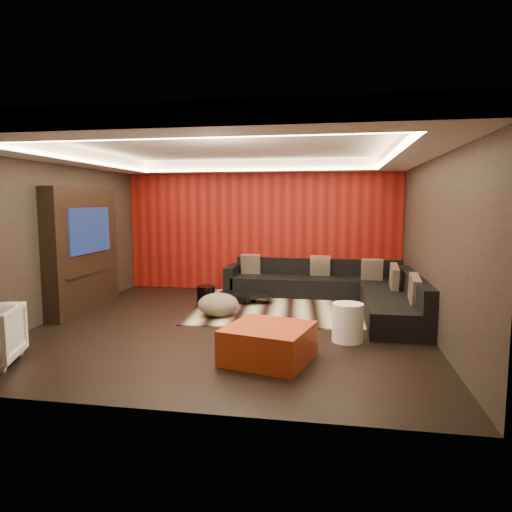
% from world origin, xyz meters
% --- Properties ---
extents(floor, '(6.00, 6.00, 0.02)m').
position_xyz_m(floor, '(0.00, 0.00, -0.01)').
color(floor, black).
rests_on(floor, ground).
extents(ceiling, '(6.00, 6.00, 0.02)m').
position_xyz_m(ceiling, '(0.00, 0.00, 2.81)').
color(ceiling, silver).
rests_on(ceiling, ground).
extents(wall_back, '(6.00, 0.02, 2.80)m').
position_xyz_m(wall_back, '(0.00, 3.01, 1.40)').
color(wall_back, black).
rests_on(wall_back, ground).
extents(wall_left, '(0.02, 6.00, 2.80)m').
position_xyz_m(wall_left, '(-3.01, 0.00, 1.40)').
color(wall_left, black).
rests_on(wall_left, ground).
extents(wall_right, '(0.02, 6.00, 2.80)m').
position_xyz_m(wall_right, '(3.01, 0.00, 1.40)').
color(wall_right, black).
rests_on(wall_right, ground).
extents(red_feature_wall, '(5.98, 0.05, 2.78)m').
position_xyz_m(red_feature_wall, '(0.00, 2.97, 1.40)').
color(red_feature_wall, '#6B0C0A').
rests_on(red_feature_wall, ground).
extents(soffit_back, '(6.00, 0.60, 0.22)m').
position_xyz_m(soffit_back, '(0.00, 2.70, 2.69)').
color(soffit_back, silver).
rests_on(soffit_back, ground).
extents(soffit_front, '(6.00, 0.60, 0.22)m').
position_xyz_m(soffit_front, '(0.00, -2.70, 2.69)').
color(soffit_front, silver).
rests_on(soffit_front, ground).
extents(soffit_left, '(0.60, 4.80, 0.22)m').
position_xyz_m(soffit_left, '(-2.70, 0.00, 2.69)').
color(soffit_left, silver).
rests_on(soffit_left, ground).
extents(soffit_right, '(0.60, 4.80, 0.22)m').
position_xyz_m(soffit_right, '(2.70, 0.00, 2.69)').
color(soffit_right, silver).
rests_on(soffit_right, ground).
extents(cove_back, '(4.80, 0.08, 0.04)m').
position_xyz_m(cove_back, '(0.00, 2.36, 2.60)').
color(cove_back, '#FFD899').
rests_on(cove_back, ground).
extents(cove_front, '(4.80, 0.08, 0.04)m').
position_xyz_m(cove_front, '(0.00, -2.36, 2.60)').
color(cove_front, '#FFD899').
rests_on(cove_front, ground).
extents(cove_left, '(0.08, 4.80, 0.04)m').
position_xyz_m(cove_left, '(-2.36, 0.00, 2.60)').
color(cove_left, '#FFD899').
rests_on(cove_left, ground).
extents(cove_right, '(0.08, 4.80, 0.04)m').
position_xyz_m(cove_right, '(2.36, 0.00, 2.60)').
color(cove_right, '#FFD899').
rests_on(cove_right, ground).
extents(tv_surround, '(0.30, 2.00, 2.20)m').
position_xyz_m(tv_surround, '(-2.85, 0.60, 1.10)').
color(tv_surround, black).
rests_on(tv_surround, ground).
extents(tv_screen, '(0.04, 1.30, 0.80)m').
position_xyz_m(tv_screen, '(-2.69, 0.60, 1.45)').
color(tv_screen, black).
rests_on(tv_screen, ground).
extents(tv_shelf, '(0.04, 1.60, 0.04)m').
position_xyz_m(tv_shelf, '(-2.69, 0.60, 0.70)').
color(tv_shelf, black).
rests_on(tv_shelf, ground).
extents(rug, '(4.23, 3.32, 0.02)m').
position_xyz_m(rug, '(1.02, 1.50, 0.01)').
color(rug, beige).
rests_on(rug, floor).
extents(coffee_table, '(1.21, 1.21, 0.18)m').
position_xyz_m(coffee_table, '(-0.09, 1.66, 0.11)').
color(coffee_table, black).
rests_on(coffee_table, rug).
extents(drum_stool, '(0.38, 0.38, 0.39)m').
position_xyz_m(drum_stool, '(-0.73, 1.13, 0.22)').
color(drum_stool, black).
rests_on(drum_stool, rug).
extents(striped_pouf, '(0.89, 0.89, 0.38)m').
position_xyz_m(striped_pouf, '(-0.34, 0.53, 0.21)').
color(striped_pouf, '#BDAE92').
rests_on(striped_pouf, rug).
extents(white_side_table, '(0.57, 0.57, 0.54)m').
position_xyz_m(white_side_table, '(1.79, -0.51, 0.27)').
color(white_side_table, white).
rests_on(white_side_table, floor).
extents(orange_ottoman, '(1.18, 1.18, 0.43)m').
position_xyz_m(orange_ottoman, '(0.81, -1.46, 0.22)').
color(orange_ottoman, '#AF3E16').
rests_on(orange_ottoman, floor).
extents(sectional_sofa, '(3.65, 3.50, 0.75)m').
position_xyz_m(sectional_sofa, '(1.73, 1.86, 0.26)').
color(sectional_sofa, black).
rests_on(sectional_sofa, floor).
extents(throw_pillows, '(3.26, 2.82, 0.50)m').
position_xyz_m(throw_pillows, '(1.78, 1.91, 0.62)').
color(throw_pillows, tan).
rests_on(throw_pillows, sectional_sofa).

